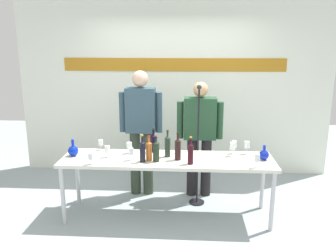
% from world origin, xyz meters
% --- Properties ---
extents(ground_plane, '(10.00, 10.00, 0.00)m').
position_xyz_m(ground_plane, '(0.00, 0.00, 0.00)').
color(ground_plane, '#96A4A9').
extents(back_wall, '(4.93, 0.11, 3.00)m').
position_xyz_m(back_wall, '(0.00, 1.58, 1.50)').
color(back_wall, white).
rests_on(back_wall, ground).
extents(display_table, '(2.53, 0.65, 0.75)m').
position_xyz_m(display_table, '(0.00, 0.00, 0.69)').
color(display_table, silver).
rests_on(display_table, ground).
extents(decanter_blue_left, '(0.13, 0.13, 0.21)m').
position_xyz_m(decanter_blue_left, '(-1.15, 0.02, 0.82)').
color(decanter_blue_left, '#0B26B4').
rests_on(decanter_blue_left, display_table).
extents(decanter_blue_right, '(0.12, 0.12, 0.18)m').
position_xyz_m(decanter_blue_right, '(1.14, 0.02, 0.81)').
color(decanter_blue_right, '#1125B0').
rests_on(decanter_blue_right, display_table).
extents(presenter_left, '(0.59, 0.22, 1.74)m').
position_xyz_m(presenter_left, '(-0.40, 0.64, 0.99)').
color(presenter_left, '#2F3B2C').
rests_on(presenter_left, ground).
extents(presenter_right, '(0.62, 0.22, 1.59)m').
position_xyz_m(presenter_right, '(0.40, 0.64, 0.91)').
color(presenter_right, black).
rests_on(presenter_right, ground).
extents(wine_bottle_0, '(0.07, 0.07, 0.33)m').
position_xyz_m(wine_bottle_0, '(0.13, -0.04, 0.89)').
color(wine_bottle_0, black).
rests_on(wine_bottle_0, display_table).
extents(wine_bottle_1, '(0.07, 0.07, 0.33)m').
position_xyz_m(wine_bottle_1, '(-0.00, 0.06, 0.89)').
color(wine_bottle_1, '#212F25').
rests_on(wine_bottle_1, display_table).
extents(wine_bottle_2, '(0.07, 0.07, 0.31)m').
position_xyz_m(wine_bottle_2, '(-0.19, 0.23, 0.88)').
color(wine_bottle_2, black).
rests_on(wine_bottle_2, display_table).
extents(wine_bottle_3, '(0.07, 0.07, 0.32)m').
position_xyz_m(wine_bottle_3, '(0.28, -0.18, 0.88)').
color(wine_bottle_3, black).
rests_on(wine_bottle_3, display_table).
extents(wine_bottle_4, '(0.06, 0.06, 0.33)m').
position_xyz_m(wine_bottle_4, '(-0.28, -0.15, 0.89)').
color(wine_bottle_4, black).
rests_on(wine_bottle_4, display_table).
extents(wine_bottle_5, '(0.08, 0.08, 0.30)m').
position_xyz_m(wine_bottle_5, '(-0.12, -0.12, 0.88)').
color(wine_bottle_5, black).
rests_on(wine_bottle_5, display_table).
extents(wine_bottle_6, '(0.07, 0.07, 0.30)m').
position_xyz_m(wine_bottle_6, '(-0.21, -0.08, 0.88)').
color(wine_bottle_6, '#CA6324').
rests_on(wine_bottle_6, display_table).
extents(wine_glass_left_0, '(0.06, 0.06, 0.14)m').
position_xyz_m(wine_glass_left_0, '(-0.87, 0.26, 0.85)').
color(wine_glass_left_0, white).
rests_on(wine_glass_left_0, display_table).
extents(wine_glass_left_1, '(0.07, 0.07, 0.13)m').
position_xyz_m(wine_glass_left_1, '(-0.85, -0.26, 0.85)').
color(wine_glass_left_1, white).
rests_on(wine_glass_left_1, display_table).
extents(wine_glass_left_2, '(0.07, 0.07, 0.14)m').
position_xyz_m(wine_glass_left_2, '(-0.48, 0.16, 0.86)').
color(wine_glass_left_2, white).
rests_on(wine_glass_left_2, display_table).
extents(wine_glass_left_3, '(0.06, 0.06, 0.15)m').
position_xyz_m(wine_glass_left_3, '(-0.42, -0.09, 0.86)').
color(wine_glass_left_3, white).
rests_on(wine_glass_left_3, display_table).
extents(wine_glass_left_4, '(0.06, 0.06, 0.14)m').
position_xyz_m(wine_glass_left_4, '(-0.72, -0.01, 0.85)').
color(wine_glass_left_4, white).
rests_on(wine_glass_left_4, display_table).
extents(wine_glass_right_0, '(0.07, 0.07, 0.16)m').
position_xyz_m(wine_glass_right_0, '(0.81, 0.24, 0.87)').
color(wine_glass_right_0, white).
rests_on(wine_glass_right_0, display_table).
extents(wine_glass_right_1, '(0.07, 0.07, 0.16)m').
position_xyz_m(wine_glass_right_1, '(0.97, 0.22, 0.87)').
color(wine_glass_right_1, white).
rests_on(wine_glass_right_1, display_table).
extents(wine_glass_right_2, '(0.07, 0.07, 0.17)m').
position_xyz_m(wine_glass_right_2, '(0.78, 0.14, 0.87)').
color(wine_glass_right_2, white).
rests_on(wine_glass_right_2, display_table).
extents(wine_glass_right_3, '(0.06, 0.06, 0.16)m').
position_xyz_m(wine_glass_right_3, '(1.01, -0.25, 0.86)').
color(wine_glass_right_3, white).
rests_on(wine_glass_right_3, display_table).
extents(microphone_stand, '(0.20, 0.20, 1.59)m').
position_xyz_m(microphone_stand, '(0.37, 0.37, 0.54)').
color(microphone_stand, black).
rests_on(microphone_stand, ground).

